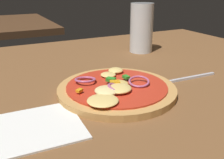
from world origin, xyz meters
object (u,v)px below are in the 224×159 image
at_px(beer_glass, 141,30).
at_px(napkin, 27,129).
at_px(pizza, 116,89).
at_px(fork, 180,80).

distance_m(beer_glass, napkin, 0.49).
distance_m(pizza, fork, 0.15).
bearing_deg(fork, beer_glass, 76.65).
height_order(pizza, fork, pizza).
height_order(pizza, napkin, pizza).
relative_size(fork, napkin, 1.10).
height_order(pizza, beer_glass, beer_glass).
xyz_separation_m(pizza, beer_glass, (0.21, 0.24, 0.06)).
bearing_deg(fork, pizza, 178.85).
distance_m(fork, napkin, 0.33).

